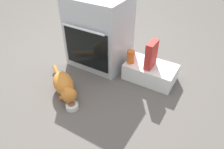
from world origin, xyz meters
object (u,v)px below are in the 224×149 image
cat (64,85)px  cereal_box (151,55)px  food_bowl (72,106)px  oven (99,32)px  pantry_cabinet (150,72)px  sauce_jar (131,57)px

cat → cereal_box: cereal_box is taller
food_bowl → cat: 0.23m
oven → food_bowl: bearing=-75.0°
oven → pantry_cabinet: (0.65, -0.01, -0.31)m
cereal_box → sauce_jar: (-0.21, -0.04, -0.07)m
cat → food_bowl: bearing=0.0°
pantry_cabinet → cat: (-0.62, -0.66, 0.02)m
cat → sauce_jar: size_ratio=4.24×
pantry_cabinet → sauce_jar: 0.27m
cat → cereal_box: (0.62, 0.63, 0.21)m
pantry_cabinet → cat: size_ratio=0.89×
oven → cat: bearing=-87.4°
food_bowl → cat: cat is taller
cereal_box → cat: bearing=-134.3°
food_bowl → sauce_jar: 0.78m
oven → food_bowl: 0.90m
pantry_cabinet → sauce_jar: sauce_jar is taller
sauce_jar → pantry_cabinet: bearing=17.2°
cereal_box → sauce_jar: bearing=-169.8°
cat → sauce_jar: (0.41, 0.60, 0.14)m
food_bowl → cereal_box: 0.92m
oven → food_bowl: oven is taller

